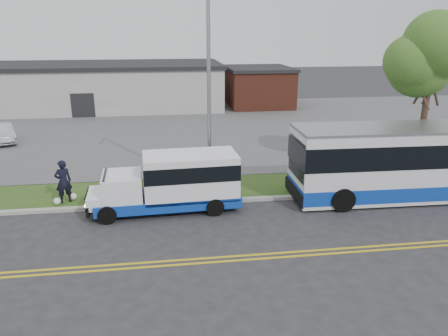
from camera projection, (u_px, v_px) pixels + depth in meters
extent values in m
plane|color=#28282B|center=(147.00, 217.00, 18.46)|extent=(140.00, 140.00, 0.00)
cube|color=gold|center=(144.00, 263.00, 14.83)|extent=(70.00, 0.12, 0.01)
cube|color=gold|center=(144.00, 267.00, 14.55)|extent=(70.00, 0.12, 0.01)
cube|color=#9E9B93|center=(147.00, 205.00, 19.47)|extent=(80.00, 0.30, 0.15)
cube|color=#294B19|center=(148.00, 191.00, 21.17)|extent=(80.00, 3.30, 0.10)
cube|color=#4C4C4F|center=(152.00, 128.00, 34.46)|extent=(80.00, 25.00, 0.10)
cube|color=#9E9E99|center=(90.00, 88.00, 42.47)|extent=(25.00, 10.00, 4.00)
cube|color=black|center=(88.00, 65.00, 41.80)|extent=(25.40, 10.40, 0.35)
cube|color=black|center=(83.00, 106.00, 38.08)|extent=(2.00, 0.15, 2.20)
cube|color=brown|center=(258.00, 88.00, 43.81)|extent=(6.00, 7.00, 3.60)
cube|color=black|center=(259.00, 68.00, 43.21)|extent=(6.30, 7.30, 0.30)
cylinder|color=#32221B|center=(422.00, 133.00, 22.41)|extent=(0.32, 0.32, 4.76)
ellipsoid|color=#355A1F|center=(432.00, 58.00, 21.26)|extent=(5.20, 5.20, 4.42)
cylinder|color=gray|center=(209.00, 91.00, 20.01)|extent=(0.18, 0.18, 9.50)
cube|color=#0E379F|center=(168.00, 199.00, 19.01)|extent=(6.25, 2.36, 0.45)
cube|color=white|center=(190.00, 175.00, 18.86)|extent=(4.07, 2.26, 1.90)
cube|color=black|center=(190.00, 168.00, 18.77)|extent=(4.09, 2.30, 0.68)
cube|color=white|center=(122.00, 186.00, 18.45)|extent=(1.72, 2.02, 1.09)
cube|color=black|center=(106.00, 183.00, 18.27)|extent=(0.17, 1.72, 0.81)
cube|color=white|center=(99.00, 198.00, 18.41)|extent=(0.99, 1.90, 0.50)
cube|color=black|center=(90.00, 205.00, 18.42)|extent=(0.22, 1.86, 0.45)
sphere|color=#FFD88C|center=(86.00, 206.00, 17.71)|extent=(0.19, 0.19, 0.18)
sphere|color=#FFD88C|center=(90.00, 194.00, 18.98)|extent=(0.19, 0.19, 0.18)
cylinder|color=black|center=(107.00, 215.00, 17.68)|extent=(0.77, 0.29, 0.76)
cylinder|color=black|center=(110.00, 197.00, 19.51)|extent=(0.77, 0.29, 0.76)
cylinder|color=black|center=(215.00, 207.00, 18.47)|extent=(0.77, 0.29, 0.76)
cylinder|color=black|center=(208.00, 191.00, 20.29)|extent=(0.77, 0.29, 0.76)
cube|color=silver|center=(424.00, 161.00, 20.21)|extent=(12.20, 3.05, 3.20)
cube|color=#0E379F|center=(420.00, 184.00, 20.55)|extent=(12.23, 3.07, 0.66)
cube|color=black|center=(425.00, 149.00, 20.03)|extent=(12.25, 3.09, 1.05)
cube|color=black|center=(298.00, 158.00, 19.42)|extent=(0.17, 2.54, 1.77)
cube|color=black|center=(294.00, 191.00, 19.90)|extent=(0.20, 2.76, 0.55)
cube|color=gray|center=(429.00, 127.00, 19.71)|extent=(12.20, 3.05, 0.13)
cylinder|color=black|center=(343.00, 200.00, 18.86)|extent=(1.07, 0.38, 1.06)
cylinder|color=black|center=(323.00, 180.00, 21.32)|extent=(1.07, 0.38, 1.06)
imported|color=black|center=(63.00, 181.00, 19.42)|extent=(0.85, 0.73, 1.98)
imported|color=#B1B3B9|center=(2.00, 133.00, 29.88)|extent=(2.79, 4.07, 1.27)
sphere|color=white|center=(57.00, 201.00, 19.40)|extent=(0.32, 0.32, 0.32)
sphere|color=white|center=(73.00, 196.00, 19.95)|extent=(0.32, 0.32, 0.32)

